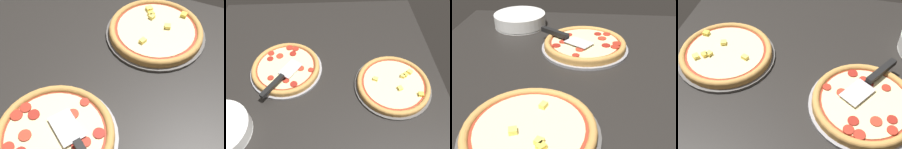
% 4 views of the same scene
% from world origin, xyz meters
% --- Properties ---
extents(ground_plane, '(1.23, 1.21, 0.04)m').
position_xyz_m(ground_plane, '(0.00, 0.00, -0.02)').
color(ground_plane, black).
extents(pizza_pan_front, '(0.35, 0.35, 0.01)m').
position_xyz_m(pizza_pan_front, '(-0.02, -0.16, 0.01)').
color(pizza_pan_front, '#939399').
rests_on(pizza_pan_front, ground_plane).
extents(pizza_front, '(0.33, 0.33, 0.03)m').
position_xyz_m(pizza_front, '(-0.02, -0.16, 0.02)').
color(pizza_front, '#C68E47').
rests_on(pizza_front, pizza_pan_front).
extents(pizza_pan_back, '(0.36, 0.36, 0.01)m').
position_xyz_m(pizza_pan_back, '(0.10, 0.35, 0.01)').
color(pizza_pan_back, '#565451').
rests_on(pizza_pan_back, ground_plane).
extents(pizza_back, '(0.34, 0.34, 0.03)m').
position_xyz_m(pizza_back, '(0.10, 0.35, 0.02)').
color(pizza_back, '#C68E47').
rests_on(pizza_back, pizza_pan_back).
extents(serving_spatula, '(0.23, 0.18, 0.02)m').
position_xyz_m(serving_spatula, '(0.08, -0.19, 0.05)').
color(serving_spatula, silver).
rests_on(serving_spatula, pizza_front).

